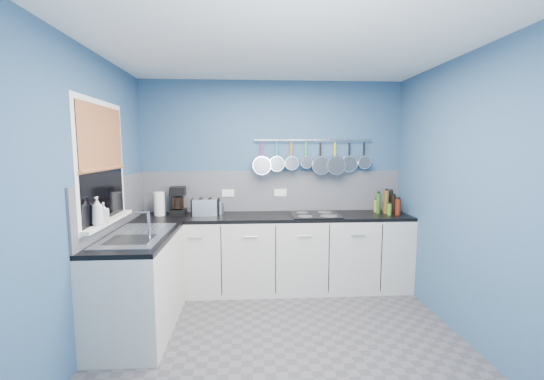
{
  "coord_description": "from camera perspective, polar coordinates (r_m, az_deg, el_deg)",
  "views": [
    {
      "loc": [
        -0.27,
        -2.9,
        1.68
      ],
      "look_at": [
        -0.05,
        0.75,
        1.25
      ],
      "focal_mm": 23.41,
      "sensor_mm": 36.0,
      "label": 1
    }
  ],
  "objects": [
    {
      "name": "coffee_maker",
      "position": [
        4.35,
        -14.89,
        -1.66
      ],
      "size": [
        0.19,
        0.21,
        0.33
      ],
      "primitive_type": null,
      "rotation": [
        0.0,
        0.0,
        0.05
      ],
      "color": "black",
      "rests_on": "worktop_back"
    },
    {
      "name": "socket_right",
      "position": [
        4.43,
        1.36,
        -0.43
      ],
      "size": [
        0.15,
        0.01,
        0.09
      ],
      "primitive_type": "cube",
      "color": "white",
      "rests_on": "backsplash_back"
    },
    {
      "name": "condiment_6",
      "position": [
        4.42,
        19.6,
        -2.59
      ],
      "size": [
        0.06,
        0.06,
        0.19
      ],
      "primitive_type": "cylinder",
      "color": "#4C190C",
      "rests_on": "worktop_back"
    },
    {
      "name": "wall_right",
      "position": [
        3.49,
        29.25,
        -1.25
      ],
      "size": [
        0.02,
        3.0,
        2.5
      ],
      "primitive_type": "cube",
      "color": "#2F5276",
      "rests_on": "ground"
    },
    {
      "name": "worktop_back",
      "position": [
        4.19,
        0.31,
        -4.3
      ],
      "size": [
        3.2,
        0.6,
        0.04
      ],
      "primitive_type": "cube",
      "color": "black",
      "rests_on": "cabinet_run_back"
    },
    {
      "name": "cabinet_run_left",
      "position": [
        3.59,
        -20.53,
        -14.14
      ],
      "size": [
        0.6,
        1.2,
        0.86
      ],
      "primitive_type": "cube",
      "color": "beige",
      "rests_on": "ground"
    },
    {
      "name": "paper_towel",
      "position": [
        4.34,
        -17.66,
        -2.12
      ],
      "size": [
        0.12,
        0.12,
        0.28
      ],
      "primitive_type": "cylinder",
      "rotation": [
        0.0,
        0.0,
        0.01
      ],
      "color": "white",
      "rests_on": "worktop_back"
    },
    {
      "name": "sink_unit",
      "position": [
        3.45,
        -20.86,
        -6.75
      ],
      "size": [
        0.5,
        0.95,
        0.01
      ],
      "primitive_type": "cube",
      "color": "silver",
      "rests_on": "worktop_left"
    },
    {
      "name": "condiment_4",
      "position": [
        4.48,
        17.9,
        -1.83
      ],
      "size": [
        0.06,
        0.06,
        0.28
      ],
      "primitive_type": "cylinder",
      "color": "brown",
      "rests_on": "worktop_back"
    },
    {
      "name": "mixer_tap",
      "position": [
        3.21,
        -19.17,
        -5.37
      ],
      "size": [
        0.12,
        0.08,
        0.26
      ],
      "primitive_type": null,
      "color": "silver",
      "rests_on": "worktop_left"
    },
    {
      "name": "ceiling",
      "position": [
        3.03,
        1.96,
        22.59
      ],
      "size": [
        3.2,
        3.0,
        0.02
      ],
      "primitive_type": "cube",
      "color": "white",
      "rests_on": "ground"
    },
    {
      "name": "soap_bottle_a",
      "position": [
        3.24,
        -26.28,
        -3.06
      ],
      "size": [
        0.1,
        0.1,
        0.24
      ],
      "primitive_type": "imported",
      "rotation": [
        0.0,
        0.0,
        0.08
      ],
      "color": "white",
      "rests_on": "window_sill"
    },
    {
      "name": "window_frame",
      "position": [
        3.46,
        -25.67,
        3.88
      ],
      "size": [
        0.01,
        1.0,
        1.1
      ],
      "primitive_type": "cube",
      "color": "white",
      "rests_on": "wall_left"
    },
    {
      "name": "pan_2",
      "position": [
        4.37,
        3.1,
        5.63
      ],
      "size": [
        0.17,
        0.12,
        0.36
      ],
      "primitive_type": null,
      "color": "silver",
      "rests_on": "pot_rail"
    },
    {
      "name": "window_glass",
      "position": [
        3.46,
        -25.6,
        3.88
      ],
      "size": [
        0.01,
        0.9,
        1.0
      ],
      "primitive_type": "cube",
      "color": "black",
      "rests_on": "wall_left"
    },
    {
      "name": "socket_left",
      "position": [
        4.42,
        -7.06,
        -0.49
      ],
      "size": [
        0.15,
        0.01,
        0.09
      ],
      "primitive_type": "cube",
      "color": "white",
      "rests_on": "backsplash_back"
    },
    {
      "name": "toaster",
      "position": [
        4.23,
        -10.61,
        -2.7
      ],
      "size": [
        0.32,
        0.2,
        0.19
      ],
      "primitive_type": "cube",
      "rotation": [
        0.0,
        0.0,
        0.1
      ],
      "color": "silver",
      "rests_on": "worktop_back"
    },
    {
      "name": "wall_front",
      "position": [
        1.48,
        7.42,
        -10.29
      ],
      "size": [
        3.2,
        0.02,
        2.5
      ],
      "primitive_type": "cube",
      "color": "#2F5276",
      "rests_on": "ground"
    },
    {
      "name": "pan_5",
      "position": [
        4.47,
        10.08,
        5.17
      ],
      "size": [
        0.23,
        0.12,
        0.42
      ],
      "primitive_type": null,
      "color": "silver",
      "rests_on": "pot_rail"
    },
    {
      "name": "pan_7",
      "position": [
        4.56,
        14.54,
        5.52
      ],
      "size": [
        0.17,
        0.07,
        0.36
      ],
      "primitive_type": null,
      "color": "silver",
      "rests_on": "pot_rail"
    },
    {
      "name": "backsplash_back",
      "position": [
        4.43,
        0.06,
        -0.16
      ],
      "size": [
        3.2,
        0.02,
        0.5
      ],
      "primitive_type": "cube",
      "color": "slate",
      "rests_on": "wall_back"
    },
    {
      "name": "hob",
      "position": [
        4.19,
        6.96,
        -3.99
      ],
      "size": [
        0.56,
        0.49,
        0.01
      ],
      "primitive_type": "cube",
      "color": "black",
      "rests_on": "worktop_back"
    },
    {
      "name": "canister",
      "position": [
        4.29,
        -8.4,
        -2.86
      ],
      "size": [
        0.11,
        0.11,
        0.14
      ],
      "primitive_type": "cylinder",
      "rotation": [
        0.0,
        0.0,
        -0.09
      ],
      "color": "silver",
      "rests_on": "worktop_back"
    },
    {
      "name": "soap_bottle_b",
      "position": [
        3.36,
        -25.44,
        -3.28
      ],
      "size": [
        0.1,
        0.1,
        0.17
      ],
      "primitive_type": "imported",
      "rotation": [
        0.0,
        0.0,
        0.28
      ],
      "color": "white",
      "rests_on": "window_sill"
    },
    {
      "name": "cabinet_run_back",
      "position": [
        4.3,
        0.3,
        -10.2
      ],
      "size": [
        3.2,
        0.6,
        0.86
      ],
      "primitive_type": "cube",
      "color": "beige",
      "rests_on": "ground"
    },
    {
      "name": "condiment_5",
      "position": [
        4.46,
        16.72,
        -2.06
      ],
      "size": [
        0.05,
        0.05,
        0.24
      ],
      "primitive_type": "cylinder",
      "color": "#265919",
      "rests_on": "worktop_back"
    },
    {
      "name": "pan_4",
      "position": [
        4.43,
        7.78,
        5.21
      ],
      "size": [
        0.23,
        0.11,
        0.42
      ],
      "primitive_type": null,
      "color": "silver",
      "rests_on": "pot_rail"
    },
    {
      "name": "condiment_2",
      "position": [
        4.56,
        16.41,
        -2.45
      ],
      "size": [
        0.06,
        0.06,
        0.15
      ],
      "primitive_type": "cylinder",
      "color": "olive",
      "rests_on": "worktop_back"
    },
    {
      "name": "pot_rail",
      "position": [
        4.42,
        6.64,
        7.96
      ],
      "size": [
        1.45,
        0.02,
        0.02
      ],
      "primitive_type": "cylinder",
      "rotation": [
        0.0,
        1.57,
        0.0
      ],
      "color": "silver",
      "rests_on": "wall_back"
    },
    {
      "name": "pan_6",
      "position": [
        4.51,
        12.33,
        5.32
      ],
      "size": [
        0.2,
        0.05,
        0.39
      ],
      "primitive_type": null,
      "color": "silver",
      "rests_on": "pot_rail"
    },
    {
      "name": "condiment_0",
      "position": [
        4.61,
        18.54,
        -1.76
      ],
      "size": [
        0.06,
        0.06,
        0.26
      ],
      "primitive_type": "cylinder",
      "color": "black",
      "rests_on": "worktop_back"
    },
    {
      "name": "window_sill",
      "position": [
        3.51,
        -24.86,
        -4.53
      ],
      "size": [
        0.1,
        0.98,
        0.03
      ],
      "primitive_type": "cube",
      "color": "white",
      "rests_on": "wall_left"
    },
    {
      "name": "backsplash_left",
      "position": [
        3.78,
        -23.84,
        -1.94
      ],
      "size": [
        0.02,
        1.8,
        0.5
      ],
      "primitive_type": "cube",
      "color": "slate",
      "rests_on": "wall_left"
    },
    {
      "name": "pan_3",
      "position": [
        4.4,
        5.46,
        5.74
      ],
      "size": [
        0.15,
        0.1,
        0.34
      ],
      "primitive_type": null,
      "color": "silver",
      "rests_on": "pot_rail"
    },
    {
      "name": "wall_left",
      "position": [
        3.22,
        -27.97,
        -1.77
      ],
      "size": [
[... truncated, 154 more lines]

